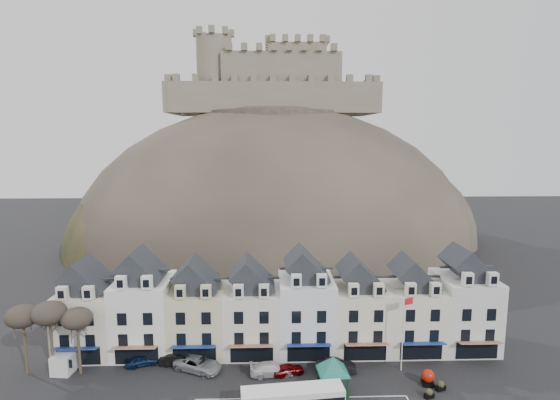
# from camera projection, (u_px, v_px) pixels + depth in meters

# --- Properties ---
(townhouse_terrace) EXTENTS (54.40, 9.35, 11.80)m
(townhouse_terrace) POSITION_uv_depth(u_px,v_px,m) (280.00, 308.00, 55.39)
(townhouse_terrace) COLOR silver
(townhouse_terrace) RESTS_ON ground
(castle_hill) EXTENTS (100.00, 76.00, 68.00)m
(castle_hill) POSITION_uv_depth(u_px,v_px,m) (278.00, 244.00, 108.56)
(castle_hill) COLOR #312C26
(castle_hill) RESTS_ON ground
(castle) EXTENTS (50.20, 22.20, 22.00)m
(castle) POSITION_uv_depth(u_px,v_px,m) (275.00, 81.00, 109.40)
(castle) COLOR #6C6452
(castle) RESTS_ON ground
(tree_left_far) EXTENTS (3.61, 3.61, 8.24)m
(tree_left_far) POSITION_uv_depth(u_px,v_px,m) (22.00, 317.00, 48.89)
(tree_left_far) COLOR #342A21
(tree_left_far) RESTS_ON ground
(tree_left_mid) EXTENTS (3.78, 3.78, 8.64)m
(tree_left_mid) POSITION_uv_depth(u_px,v_px,m) (49.00, 314.00, 48.92)
(tree_left_mid) COLOR #342A21
(tree_left_mid) RESTS_ON ground
(tree_left_near) EXTENTS (3.43, 3.43, 7.84)m
(tree_left_near) POSITION_uv_depth(u_px,v_px,m) (77.00, 319.00, 49.12)
(tree_left_near) COLOR #342A21
(tree_left_near) RESTS_ON ground
(bus) EXTENTS (10.19, 3.37, 2.82)m
(bus) POSITION_uv_depth(u_px,v_px,m) (293.00, 400.00, 42.42)
(bus) COLOR #262628
(bus) RESTS_ON ground
(bus_shelter) EXTENTS (6.33, 6.33, 4.03)m
(bus_shelter) POSITION_uv_depth(u_px,v_px,m) (333.00, 365.00, 45.92)
(bus_shelter) COLOR #10301C
(bus_shelter) RESTS_ON ground
(red_buoy) EXTENTS (1.44, 1.44, 1.78)m
(red_buoy) POSITION_uv_depth(u_px,v_px,m) (428.00, 377.00, 47.63)
(red_buoy) COLOR black
(red_buoy) RESTS_ON ground
(flagpole) EXTENTS (1.23, 0.52, 8.98)m
(flagpole) POSITION_uv_depth(u_px,v_px,m) (404.00, 328.00, 49.97)
(flagpole) COLOR silver
(flagpole) RESTS_ON ground
(white_van) EXTENTS (2.62, 5.14, 2.26)m
(white_van) POSITION_uv_depth(u_px,v_px,m) (70.00, 357.00, 51.36)
(white_van) COLOR silver
(white_van) RESTS_ON ground
(planter_west) EXTENTS (1.20, 0.87, 1.08)m
(planter_west) POSITION_uv_depth(u_px,v_px,m) (441.00, 386.00, 46.66)
(planter_west) COLOR black
(planter_west) RESTS_ON ground
(planter_east) EXTENTS (1.08, 0.73, 0.99)m
(planter_east) POSITION_uv_depth(u_px,v_px,m) (429.00, 394.00, 45.33)
(planter_east) COLOR black
(planter_east) RESTS_ON ground
(car_navy) EXTENTS (4.25, 2.79, 1.34)m
(car_navy) POSITION_uv_depth(u_px,v_px,m) (143.00, 360.00, 51.68)
(car_navy) COLOR #0B1937
(car_navy) RESTS_ON ground
(car_black) EXTENTS (4.49, 1.74, 1.46)m
(car_black) POSITION_uv_depth(u_px,v_px,m) (179.00, 359.00, 51.80)
(car_black) COLOR black
(car_black) RESTS_ON ground
(car_silver) EXTENTS (6.15, 4.66, 1.57)m
(car_silver) POSITION_uv_depth(u_px,v_px,m) (198.00, 364.00, 50.56)
(car_silver) COLOR gray
(car_silver) RESTS_ON ground
(car_white) EXTENTS (5.25, 2.71, 1.45)m
(car_white) POSITION_uv_depth(u_px,v_px,m) (272.00, 369.00, 49.65)
(car_white) COLOR silver
(car_white) RESTS_ON ground
(car_maroon) EXTENTS (3.94, 2.40, 1.25)m
(car_maroon) POSITION_uv_depth(u_px,v_px,m) (288.00, 369.00, 49.72)
(car_maroon) COLOR #520407
(car_maroon) RESTS_ON ground
(car_charcoal) EXTENTS (4.69, 1.81, 1.52)m
(car_charcoal) POSITION_uv_depth(u_px,v_px,m) (336.00, 366.00, 50.15)
(car_charcoal) COLOR black
(car_charcoal) RESTS_ON ground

